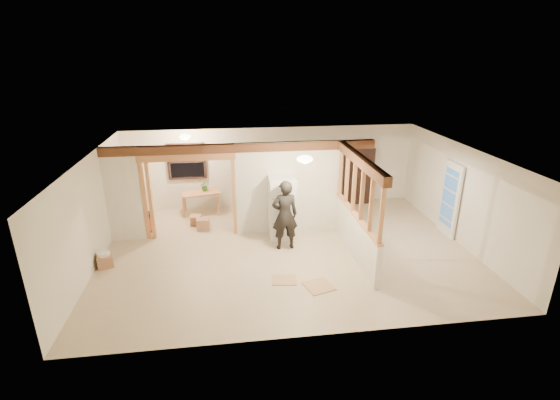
{
  "coord_description": "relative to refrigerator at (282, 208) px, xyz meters",
  "views": [
    {
      "loc": [
        -1.39,
        -8.97,
        4.76
      ],
      "look_at": [
        -0.12,
        0.4,
        1.21
      ],
      "focal_mm": 26.0,
      "sensor_mm": 36.0,
      "label": 1
    }
  ],
  "objects": [
    {
      "name": "box_front",
      "position": [
        -4.28,
        -1.05,
        -0.69
      ],
      "size": [
        0.42,
        0.38,
        0.28
      ],
      "primitive_type": "cube",
      "rotation": [
        0.0,
        0.0,
        0.38
      ],
      "color": "#A97451",
      "rests_on": "floor"
    },
    {
      "name": "partition_left_stub",
      "position": [
        -4.03,
        0.39,
        0.42
      ],
      "size": [
        0.9,
        0.12,
        2.5
      ],
      "primitive_type": "cube",
      "color": "white",
      "rests_on": "floor"
    },
    {
      "name": "wall_back",
      "position": [
        0.02,
        2.44,
        0.42
      ],
      "size": [
        9.0,
        0.01,
        2.5
      ],
      "primitive_type": "cube",
      "color": "silver",
      "rests_on": "floor"
    },
    {
      "name": "bucket",
      "position": [
        -4.31,
        -1.0,
        -0.64
      ],
      "size": [
        0.36,
        0.36,
        0.36
      ],
      "primitive_type": "cylinder",
      "rotation": [
        0.0,
        0.0,
        0.3
      ],
      "color": "white",
      "rests_on": "floor"
    },
    {
      "name": "ceiling_dome_util",
      "position": [
        -2.48,
        1.49,
        1.65
      ],
      "size": [
        0.32,
        0.32,
        0.14
      ],
      "primitive_type": "ellipsoid",
      "color": "#FFEABF",
      "rests_on": "ceiling"
    },
    {
      "name": "wall_front",
      "position": [
        0.02,
        -4.06,
        0.42
      ],
      "size": [
        9.0,
        0.01,
        2.5
      ],
      "primitive_type": "cube",
      "color": "silver",
      "rests_on": "floor"
    },
    {
      "name": "work_table",
      "position": [
        -2.21,
        1.94,
        -0.48
      ],
      "size": [
        1.19,
        0.77,
        0.69
      ],
      "primitive_type": "cube",
      "rotation": [
        0.0,
        0.0,
        0.21
      ],
      "color": "tan",
      "rests_on": "floor"
    },
    {
      "name": "bookshelf",
      "position": [
        2.79,
        2.22,
        0.09
      ],
      "size": [
        0.92,
        0.31,
        1.84
      ],
      "primitive_type": "cube",
      "color": "black",
      "rests_on": "floor"
    },
    {
      "name": "potted_plant",
      "position": [
        -2.07,
        2.04,
        0.02
      ],
      "size": [
        0.32,
        0.29,
        0.31
      ],
      "primitive_type": "imported",
      "rotation": [
        0.0,
        0.0,
        0.18
      ],
      "color": "#2A6626",
      "rests_on": "work_table"
    },
    {
      "name": "pony_wall",
      "position": [
        1.62,
        -1.21,
        -0.33
      ],
      "size": [
        0.12,
        3.2,
        1.0
      ],
      "primitive_type": "cube",
      "color": "white",
      "rests_on": "floor"
    },
    {
      "name": "ceiling",
      "position": [
        0.02,
        -0.81,
        1.67
      ],
      "size": [
        9.0,
        6.5,
        0.01
      ],
      "primitive_type": "cube",
      "color": "white"
    },
    {
      "name": "floor_panel_far",
      "position": [
        -0.26,
        -2.19,
        -0.82
      ],
      "size": [
        0.58,
        0.49,
        0.02
      ],
      "primitive_type": "cube",
      "rotation": [
        0.0,
        0.0,
        -0.12
      ],
      "color": "tan",
      "rests_on": "floor"
    },
    {
      "name": "refrigerator",
      "position": [
        0.0,
        0.0,
        0.0
      ],
      "size": [
        0.68,
        0.66,
        1.65
      ],
      "primitive_type": "cube",
      "color": "white",
      "rests_on": "floor"
    },
    {
      "name": "partition_center",
      "position": [
        0.22,
        0.39,
        0.42
      ],
      "size": [
        2.8,
        0.12,
        2.5
      ],
      "primitive_type": "cube",
      "color": "white",
      "rests_on": "floor"
    },
    {
      "name": "shop_vac",
      "position": [
        -3.69,
        0.83,
        -0.55
      ],
      "size": [
        0.55,
        0.55,
        0.55
      ],
      "primitive_type": "cylinder",
      "rotation": [
        0.0,
        0.0,
        -0.4
      ],
      "color": "#A52714",
      "rests_on": "floor"
    },
    {
      "name": "doorway_frame",
      "position": [
        -2.38,
        0.39,
        0.27
      ],
      "size": [
        2.46,
        0.14,
        2.2
      ],
      "primitive_type": "cube",
      "color": "tan",
      "rests_on": "floor"
    },
    {
      "name": "header_beam_right",
      "position": [
        1.62,
        -1.21,
        1.55
      ],
      "size": [
        0.18,
        3.3,
        0.22
      ],
      "primitive_type": "cube",
      "color": "brown",
      "rests_on": "ceiling"
    },
    {
      "name": "hanging_bulb",
      "position": [
        -1.98,
        0.79,
        1.35
      ],
      "size": [
        0.07,
        0.07,
        0.07
      ],
      "primitive_type": "ellipsoid",
      "color": "#FFD88C",
      "rests_on": "ceiling"
    },
    {
      "name": "header_beam_back",
      "position": [
        -0.98,
        0.39,
        1.55
      ],
      "size": [
        7.0,
        0.18,
        0.22
      ],
      "primitive_type": "cube",
      "color": "brown",
      "rests_on": "ceiling"
    },
    {
      "name": "stud_partition",
      "position": [
        1.62,
        -1.21,
        0.83
      ],
      "size": [
        0.14,
        3.2,
        1.32
      ],
      "primitive_type": "cube",
      "color": "tan",
      "rests_on": "pony_wall"
    },
    {
      "name": "wall_right",
      "position": [
        4.52,
        -0.81,
        0.42
      ],
      "size": [
        0.01,
        6.5,
        2.5
      ],
      "primitive_type": "cube",
      "color": "silver",
      "rests_on": "floor"
    },
    {
      "name": "floor_panel_near",
      "position": [
        0.44,
        -2.53,
        -0.82
      ],
      "size": [
        0.69,
        0.69,
        0.02
      ],
      "primitive_type": "cube",
      "rotation": [
        0.0,
        0.0,
        0.3
      ],
      "color": "tan",
      "rests_on": "floor"
    },
    {
      "name": "wall_left",
      "position": [
        -4.48,
        -0.81,
        0.42
      ],
      "size": [
        0.01,
        6.5,
        2.5
      ],
      "primitive_type": "cube",
      "color": "silver",
      "rests_on": "floor"
    },
    {
      "name": "french_door",
      "position": [
        4.44,
        -0.41,
        0.17
      ],
      "size": [
        0.12,
        0.86,
        2.0
      ],
      "primitive_type": "cube",
      "color": "white",
      "rests_on": "floor"
    },
    {
      "name": "floor",
      "position": [
        0.02,
        -0.81,
        -0.83
      ],
      "size": [
        9.0,
        6.5,
        0.01
      ],
      "primitive_type": "cube",
      "color": "#C3AD91",
      "rests_on": "ground"
    },
    {
      "name": "woman",
      "position": [
        -0.02,
        -0.65,
        0.07
      ],
      "size": [
        0.68,
        0.47,
        1.79
      ],
      "primitive_type": "imported",
      "rotation": [
        0.0,
        0.0,
        3.2
      ],
      "color": "black",
      "rests_on": "floor"
    },
    {
      "name": "ceiling_dome_main",
      "position": [
        0.32,
        -1.31,
        1.65
      ],
      "size": [
        0.36,
        0.36,
        0.16
      ],
      "primitive_type": "ellipsoid",
      "color": "#FFEABF",
      "rests_on": "ceiling"
    },
    {
      "name": "window_back",
      "position": [
        -2.58,
        2.36,
        0.72
      ],
      "size": [
        1.12,
        0.1,
        1.1
      ],
      "primitive_type": "cube",
      "color": "black",
      "rests_on": "wall_back"
    },
    {
      "name": "box_util_b",
      "position": [
        -2.34,
        1.13,
        -0.69
      ],
      "size": [
        0.32,
        0.32,
        0.27
      ],
      "primitive_type": "cube",
      "rotation": [
        0.0,
        0.0,
        -0.09
      ],
      "color": "#A97451",
      "rests_on": "floor"
    },
    {
      "name": "box_util_a",
      "position": [
        -2.12,
        0.78,
        -0.67
      ],
      "size": [
        0.36,
        0.31,
        0.3
      ],
      "primitive_type": "cube",
      "rotation": [
        0.0,
        0.0,
        -0.01
      ],
      "color": "#A97451",
      "rests_on": "floor"
    }
  ]
}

